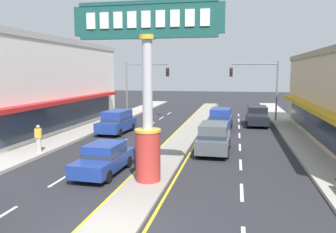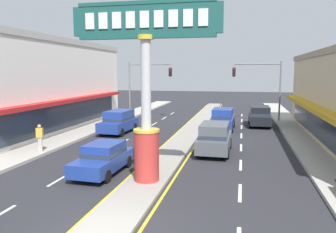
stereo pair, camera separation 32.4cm
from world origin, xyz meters
name	(u,v)px [view 2 (the right image)]	position (x,y,z in m)	size (l,w,h in m)	color
median_strip	(190,133)	(0.00, 18.00, 0.07)	(1.86, 52.00, 0.14)	gray
sidewalk_left	(82,133)	(-8.75, 16.00, 0.09)	(2.43, 60.00, 0.18)	#ADA89E
sidewalk_right	(305,142)	(8.75, 16.00, 0.09)	(2.43, 60.00, 0.18)	#ADA89E
lane_markings	(187,137)	(0.00, 16.65, 0.00)	(8.60, 52.00, 0.01)	silver
district_sign	(146,91)	(0.00, 5.13, 4.24)	(6.71, 1.20, 8.01)	#B7332D
storefront_left	(24,86)	(-14.33, 16.49, 3.94)	(9.58, 22.98, 7.87)	silver
traffic_light_left_side	(145,80)	(-6.16, 25.86, 4.25)	(4.86, 0.46, 6.20)	slate
traffic_light_right_side	(262,80)	(6.16, 26.26, 4.25)	(4.86, 0.46, 6.20)	slate
suv_far_right_lane	(215,138)	(2.58, 11.68, 0.98)	(2.02, 4.63, 1.90)	#4C5156
suv_near_left_lane	(223,119)	(2.58, 20.60, 0.98)	(2.07, 4.65, 1.90)	navy
suv_mid_left_lane	(119,121)	(-5.88, 17.03, 0.98)	(2.14, 4.69, 1.90)	navy
suv_far_left_oncoming	(260,116)	(5.88, 23.34, 0.98)	(2.00, 4.62, 1.90)	black
sedan_kerb_right	(103,158)	(-2.58, 6.18, 0.79)	(1.97, 4.37, 1.53)	navy
pedestrian_near_kerb	(40,136)	(-7.96, 8.91, 1.15)	(0.44, 0.30, 1.71)	#B7B2AD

